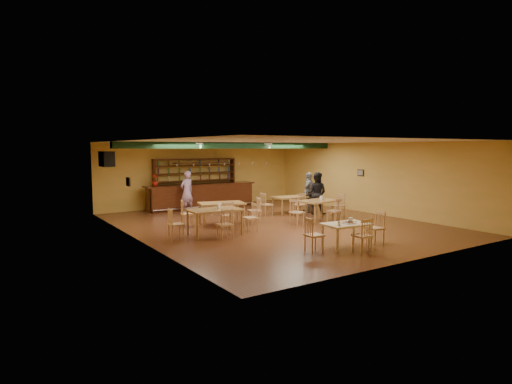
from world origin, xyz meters
TOP-DOWN VIEW (x-y plane):
  - floor at (0.00, 0.00)m, footprint 12.00×12.00m
  - ceiling_beam at (0.00, 2.80)m, footprint 10.00×0.30m
  - track_rail_left at (-1.80, 3.40)m, footprint 0.05×2.50m
  - track_rail_right at (1.40, 3.40)m, footprint 0.05×2.50m
  - ac_unit at (-4.80, 4.20)m, footprint 0.34×0.70m
  - picture_left at (-4.97, 1.00)m, footprint 0.04×0.34m
  - picture_right at (4.97, 0.50)m, footprint 0.04×0.34m
  - bar_counter at (-0.41, 5.15)m, footprint 5.27×0.85m
  - back_bar_hutch at (-0.41, 5.78)m, footprint 4.08×0.40m
  - poinsettia at (-2.60, 5.15)m, footprint 0.36×0.36m
  - dining_table_a at (-1.64, 0.96)m, footprint 1.79×1.33m
  - dining_table_b at (2.09, 1.77)m, footprint 1.46×0.90m
  - dining_table_c at (-2.70, -0.55)m, footprint 1.74×1.12m
  - dining_table_d at (1.86, -0.33)m, footprint 1.72×1.21m
  - near_table at (-0.44, -4.09)m, footprint 1.34×0.93m
  - pizza_tray at (-0.35, -4.09)m, footprint 0.46×0.46m
  - parmesan_shaker at (-0.85, -4.22)m, footprint 0.08×0.08m
  - napkin_stack at (-0.12, -3.91)m, footprint 0.21×0.17m
  - pizza_server at (-0.21, -4.04)m, footprint 0.32×0.23m
  - side_plate at (0.06, -4.27)m, footprint 0.24×0.24m
  - patron_bar at (-1.49, 4.33)m, footprint 0.75×0.60m
  - patron_right_a at (2.89, 0.97)m, footprint 1.02×1.08m
  - patron_right_b at (3.06, 1.67)m, footprint 1.09×0.85m

SIDE VIEW (x-z plane):
  - floor at x=0.00m, z-range 0.00..0.00m
  - near_table at x=-0.44m, z-range 0.00..0.68m
  - dining_table_b at x=2.09m, z-range 0.00..0.72m
  - dining_table_d at x=1.86m, z-range 0.00..0.79m
  - dining_table_a at x=-1.64m, z-range 0.00..0.80m
  - dining_table_c at x=-2.70m, z-range 0.00..0.84m
  - bar_counter at x=-0.41m, z-range 0.00..1.13m
  - side_plate at x=0.06m, z-range 0.68..0.69m
  - pizza_tray at x=-0.35m, z-range 0.68..0.70m
  - napkin_stack at x=-0.12m, z-range 0.68..0.71m
  - pizza_server at x=-0.21m, z-range 0.70..0.70m
  - parmesan_shaker at x=-0.85m, z-range 0.68..0.79m
  - patron_right_b at x=3.06m, z-range 0.00..1.72m
  - patron_right_a at x=2.89m, z-range 0.00..1.76m
  - patron_bar at x=-1.49m, z-range 0.00..1.79m
  - back_bar_hutch at x=-0.41m, z-range 0.00..2.28m
  - poinsettia at x=-2.60m, z-range 1.13..1.64m
  - picture_left at x=-4.97m, z-range 1.56..1.84m
  - picture_right at x=4.97m, z-range 1.56..1.84m
  - ac_unit at x=-4.80m, z-range 2.11..2.59m
  - ceiling_beam at x=0.00m, z-range 2.75..3.00m
  - track_rail_left at x=-1.80m, z-range 2.92..2.96m
  - track_rail_right at x=1.40m, z-range 2.92..2.96m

